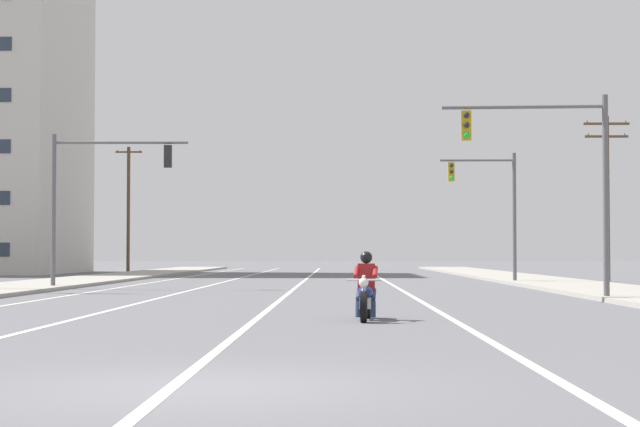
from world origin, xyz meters
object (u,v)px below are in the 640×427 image
at_px(traffic_signal_near_right, 558,164).
at_px(traffic_signal_mid_right, 494,199).
at_px(utility_pole_right_far, 607,191).
at_px(motorcycle_with_rider, 366,293).
at_px(traffic_signal_near_left, 93,185).
at_px(utility_pole_left_far, 128,207).

distance_m(traffic_signal_near_right, traffic_signal_mid_right, 19.38).
bearing_deg(utility_pole_right_far, motorcycle_with_rider, -111.61).
xyz_separation_m(traffic_signal_near_left, utility_pole_left_far, (-6.56, 42.18, 0.94)).
bearing_deg(motorcycle_with_rider, traffic_signal_near_left, 116.68).
bearing_deg(utility_pole_left_far, traffic_signal_mid_right, -54.66).
distance_m(motorcycle_with_rider, utility_pole_left_far, 65.24).
bearing_deg(traffic_signal_mid_right, utility_pole_right_far, 30.21).
distance_m(traffic_signal_near_right, utility_pole_right_far, 24.06).
relative_size(motorcycle_with_rider, traffic_signal_near_left, 0.35).
bearing_deg(traffic_signal_near_right, traffic_signal_near_left, 146.95).
distance_m(traffic_signal_near_left, utility_pole_right_far, 26.49).
relative_size(motorcycle_with_rider, utility_pole_right_far, 0.26).
height_order(traffic_signal_near_right, traffic_signal_near_left, same).
height_order(utility_pole_right_far, utility_pole_left_far, utility_pole_left_far).
bearing_deg(utility_pole_left_far, motorcycle_with_rider, -74.91).
bearing_deg(utility_pole_left_far, traffic_signal_near_left, -81.16).
height_order(traffic_signal_near_left, utility_pole_left_far, utility_pole_left_far).
distance_m(traffic_signal_near_right, traffic_signal_near_left, 19.59).
relative_size(traffic_signal_near_left, utility_pole_right_far, 0.74).
xyz_separation_m(utility_pole_right_far, utility_pole_left_far, (-30.01, 29.86, 0.50)).
xyz_separation_m(motorcycle_with_rider, traffic_signal_near_left, (-10.38, 20.66, 3.55)).
relative_size(traffic_signal_near_left, utility_pole_left_far, 0.64).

